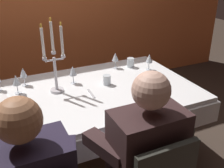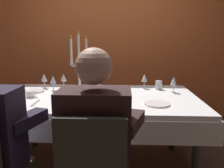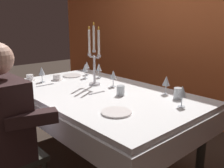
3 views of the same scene
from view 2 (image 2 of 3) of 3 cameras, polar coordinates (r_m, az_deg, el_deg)
ground_plane at (r=2.53m, az=-3.29°, el=-19.50°), size 12.00×12.00×0.00m
back_wall at (r=3.83m, az=-0.89°, el=12.12°), size 6.00×0.12×2.70m
dining_table at (r=2.27m, az=-3.47°, el=-5.90°), size 1.94×1.14×0.74m
candelabra at (r=2.33m, az=-8.06°, el=3.89°), size 0.19×0.11×0.62m
dinner_plate_0 at (r=1.99m, az=11.04°, el=-4.82°), size 0.22×0.22×0.01m
dinner_plate_1 at (r=2.55m, az=-18.64°, el=-1.65°), size 0.21×0.21×0.01m
wine_glass_0 at (r=2.58m, az=8.01°, el=1.42°), size 0.07×0.07×0.16m
wine_glass_1 at (r=2.52m, az=-14.31°, el=0.92°), size 0.07×0.07×0.16m
wine_glass_2 at (r=2.68m, az=-16.37°, el=1.42°), size 0.07×0.07×0.16m
wine_glass_3 at (r=2.62m, az=-11.84°, el=1.45°), size 0.07×0.07×0.16m
wine_glass_4 at (r=2.41m, az=-3.47°, el=0.87°), size 0.07×0.07×0.16m
wine_glass_5 at (r=2.17m, az=-21.70°, el=-1.15°), size 0.07×0.07×0.16m
wine_glass_6 at (r=2.44m, az=14.96°, el=0.59°), size 0.07×0.07×0.16m
water_tumbler_0 at (r=2.57m, az=11.44°, el=-0.27°), size 0.07×0.07×0.09m
water_tumbler_1 at (r=2.27m, az=2.68°, el=-1.68°), size 0.07×0.07×0.09m
coffee_cup_0 at (r=2.32m, az=-19.49°, el=-2.45°), size 0.13×0.12×0.06m
spoon_0 at (r=2.85m, az=-19.53°, el=-0.48°), size 0.17×0.05×0.01m
knife_1 at (r=2.10m, az=-18.36°, el=-4.45°), size 0.02×0.19×0.01m
spoon_2 at (r=2.18m, az=-2.41°, el=-3.31°), size 0.03×0.17×0.01m
seated_diner_1 at (r=1.40m, az=-4.28°, el=-12.15°), size 0.63×0.48×1.24m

